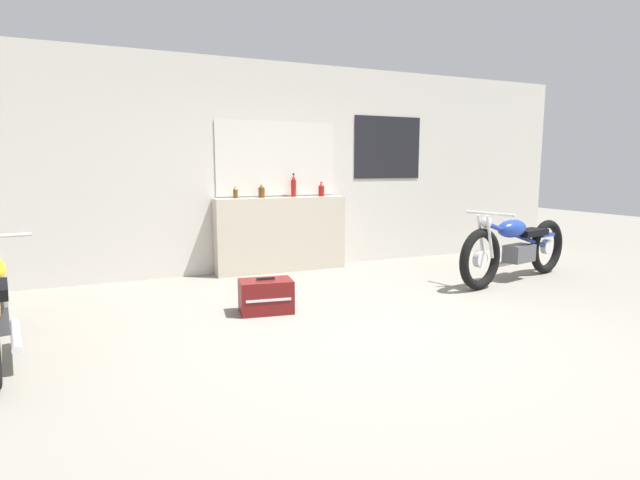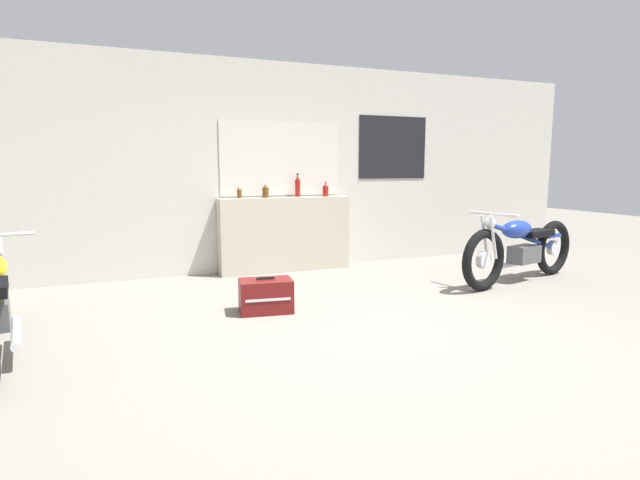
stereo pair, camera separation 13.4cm
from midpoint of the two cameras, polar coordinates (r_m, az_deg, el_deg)
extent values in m
plane|color=gray|center=(4.29, 5.62, -10.89)|extent=(24.00, 24.00, 0.00)
cube|color=beige|center=(6.86, -6.81, 8.20)|extent=(10.00, 0.06, 2.80)
cube|color=silver|center=(6.87, -5.53, 9.25)|extent=(1.62, 0.01, 0.93)
cube|color=beige|center=(6.87, -5.52, 9.25)|extent=(1.68, 0.01, 0.99)
cube|color=black|center=(7.60, 7.23, 10.43)|extent=(1.11, 0.01, 0.91)
cube|color=#B7AD99|center=(6.79, -5.03, 0.64)|extent=(1.80, 0.28, 1.01)
cylinder|color=#5B3814|center=(6.59, -10.21, 5.21)|extent=(0.06, 0.06, 0.12)
cone|color=#5B3814|center=(6.59, -10.22, 5.85)|extent=(0.05, 0.05, 0.03)
cylinder|color=gold|center=(6.59, -10.23, 6.04)|extent=(0.02, 0.02, 0.01)
cylinder|color=#5B3814|center=(6.67, -7.26, 5.38)|extent=(0.08, 0.08, 0.13)
cone|color=#5B3814|center=(6.66, -7.28, 6.11)|extent=(0.07, 0.07, 0.04)
cylinder|color=silver|center=(6.66, -7.28, 6.33)|extent=(0.03, 0.03, 0.01)
cylinder|color=maroon|center=(6.85, -3.60, 5.91)|extent=(0.07, 0.07, 0.23)
cone|color=maroon|center=(6.84, -3.61, 7.13)|extent=(0.06, 0.06, 0.06)
cylinder|color=black|center=(6.84, -3.61, 7.50)|extent=(0.03, 0.03, 0.03)
cylinder|color=maroon|center=(6.94, -0.40, 5.60)|extent=(0.08, 0.08, 0.14)
cone|color=maroon|center=(6.94, -0.40, 6.35)|extent=(0.07, 0.07, 0.04)
cylinder|color=red|center=(6.94, -0.40, 6.58)|extent=(0.03, 0.03, 0.02)
torus|color=black|center=(6.02, 17.24, -2.10)|extent=(0.72, 0.28, 0.72)
cylinder|color=silver|center=(6.02, 17.24, -2.10)|extent=(0.21, 0.12, 0.20)
torus|color=black|center=(7.27, 24.00, -0.70)|extent=(0.72, 0.28, 0.72)
cylinder|color=silver|center=(7.27, 24.00, -0.70)|extent=(0.21, 0.12, 0.20)
cube|color=#4C4C51|center=(6.70, 21.27, -1.42)|extent=(0.46, 0.32, 0.21)
cylinder|color=navy|center=(6.67, 21.36, 0.37)|extent=(1.33, 0.39, 0.44)
ellipsoid|color=navy|center=(6.49, 20.53, 1.23)|extent=(0.55, 0.36, 0.22)
cube|color=black|center=(6.85, 22.34, 0.81)|extent=(0.55, 0.36, 0.08)
cube|color=navy|center=(7.17, 23.74, 0.55)|extent=(0.32, 0.21, 0.04)
cylinder|color=silver|center=(6.00, 18.22, 0.34)|extent=(0.18, 0.08, 0.51)
cylinder|color=silver|center=(6.07, 17.29, 0.46)|extent=(0.18, 0.08, 0.51)
cylinder|color=silver|center=(6.07, 18.26, 2.88)|extent=(0.19, 0.63, 0.03)
sphere|color=silver|center=(6.03, 17.90, 1.91)|extent=(0.13, 0.13, 0.13)
cylinder|color=silver|center=(6.88, 20.65, -2.35)|extent=(0.81, 0.26, 0.06)
cylinder|color=silver|center=(4.37, -32.21, -9.20)|extent=(0.18, 0.74, 0.06)
cube|color=maroon|center=(4.93, -6.98, -6.39)|extent=(0.55, 0.39, 0.32)
cube|color=silver|center=(4.77, -6.68, -6.87)|extent=(0.43, 0.07, 0.02)
cube|color=black|center=(4.89, -7.02, -4.38)|extent=(0.18, 0.05, 0.02)
camera|label=1|loc=(0.07, -90.78, -0.11)|focal=28.00mm
camera|label=2|loc=(0.07, 89.22, 0.11)|focal=28.00mm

